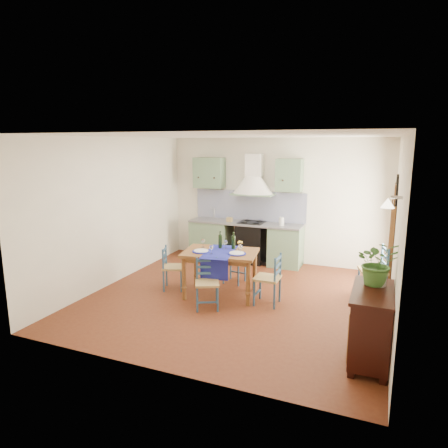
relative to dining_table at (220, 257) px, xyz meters
The scene contains 13 objects.
floor 0.78m from the dining_table, ahead, with size 5.00×5.00×0.00m, color #4C1E10.
back_wall 2.30m from the dining_table, 94.05° to the left, with size 5.00×0.96×2.80m.
right_wall 2.88m from the dining_table, ahead, with size 0.26×5.00×2.80m.
left_wall 2.30m from the dining_table, behind, with size 0.04×5.00×2.80m, color beige.
ceiling 2.11m from the dining_table, ahead, with size 5.00×5.00×0.01m, color silver.
dining_table is the anchor object (origin of this frame).
chair_near 0.65m from the dining_table, 89.57° to the right, with size 0.51×0.51×0.82m.
chair_far 0.76m from the dining_table, 90.74° to the left, with size 0.40×0.40×0.79m.
chair_left 1.00m from the dining_table, behind, with size 0.48×0.48×0.81m.
chair_right 0.95m from the dining_table, ahead, with size 0.41×0.41×0.87m.
chair_spare 2.71m from the dining_table, 19.96° to the left, with size 0.54×0.54×0.94m.
sideboard 2.91m from the dining_table, 27.61° to the right, with size 0.50×1.05×0.94m.
potted_plant 2.87m from the dining_table, 23.44° to the right, with size 0.52×0.45×0.58m, color #386829.
Camera 1 is at (2.31, -6.22, 2.68)m, focal length 32.00 mm.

